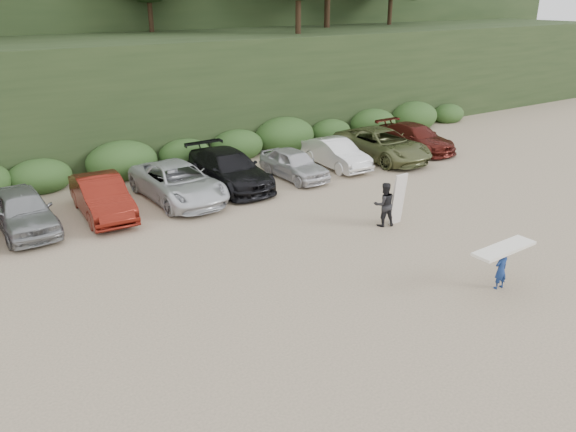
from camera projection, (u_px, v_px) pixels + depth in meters
ground at (340, 288)px, 16.86m from camera, size 120.00×120.00×0.00m
parked_cars at (159, 185)px, 23.47m from camera, size 33.61×6.12×1.62m
child_surfer at (502, 260)px, 16.50m from camera, size 2.28×0.71×1.35m
adult_surfer at (385, 204)px, 21.08m from camera, size 1.31×0.88×2.02m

